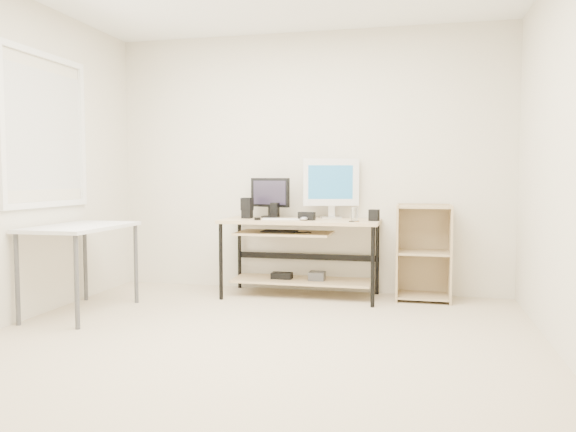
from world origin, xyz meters
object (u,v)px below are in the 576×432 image
at_px(shelf_unit, 424,252).
at_px(white_imac, 331,184).
at_px(side_table, 80,235).
at_px(black_monitor, 270,195).
at_px(desk, 298,241).
at_px(audio_controller, 275,211).

bearing_deg(shelf_unit, white_imac, 177.66).
xyz_separation_m(side_table, shelf_unit, (2.83, 1.22, -0.22)).
distance_m(black_monitor, white_imac, 0.62).
bearing_deg(side_table, black_monitor, 42.02).
xyz_separation_m(desk, white_imac, (0.28, 0.20, 0.55)).
bearing_deg(white_imac, desk, -162.03).
relative_size(desk, black_monitor, 3.54).
relative_size(side_table, white_imac, 1.71).
xyz_separation_m(desk, black_monitor, (-0.32, 0.14, 0.44)).
bearing_deg(audio_controller, black_monitor, 140.51).
bearing_deg(white_imac, audio_controller, -178.71).
xyz_separation_m(side_table, black_monitor, (1.34, 1.20, 0.31)).
height_order(desk, white_imac, white_imac).
relative_size(black_monitor, audio_controller, 2.70).
bearing_deg(black_monitor, audio_controller, -36.85).
bearing_deg(black_monitor, desk, -5.55).
xyz_separation_m(desk, side_table, (-1.65, -1.06, 0.13)).
xyz_separation_m(black_monitor, audio_controller, (0.08, -0.12, -0.15)).
relative_size(side_table, black_monitor, 2.36).
relative_size(shelf_unit, white_imac, 1.54).
xyz_separation_m(side_table, white_imac, (1.94, 1.26, 0.42)).
bearing_deg(side_table, audio_controller, 37.51).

